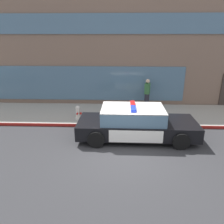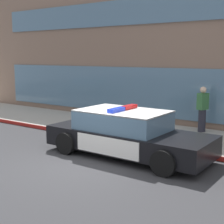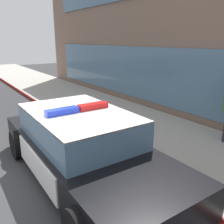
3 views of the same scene
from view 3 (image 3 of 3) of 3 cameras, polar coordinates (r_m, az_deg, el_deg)
ground at (r=5.46m, az=-23.24°, el=-15.35°), size 48.00×48.00×0.00m
sidewalk at (r=7.24m, az=10.97°, el=-5.50°), size 48.00×3.37×0.15m
curb_red_paint at (r=6.23m, az=-0.31°, el=-8.97°), size 28.80×0.04×0.14m
police_cruiser at (r=5.06m, az=-6.96°, el=-7.85°), size 5.05×2.16×1.49m
fire_hydrant at (r=8.24m, az=-5.50°, el=0.63°), size 0.34×0.39×0.73m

